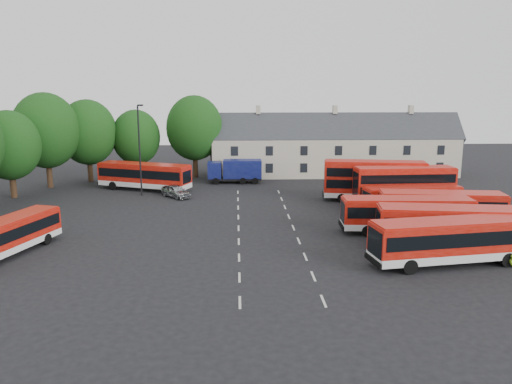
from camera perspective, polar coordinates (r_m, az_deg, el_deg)
ground at (r=43.49m, az=-2.00°, el=-4.89°), size 140.00×140.00×0.00m
lane_markings at (r=45.48m, az=1.15°, el=-4.12°), size 5.15×33.80×0.01m
treeline at (r=64.66m, az=-20.95°, el=5.89°), size 29.92×32.59×12.01m
terrace_houses at (r=73.54m, az=8.87°, el=4.93°), size 35.70×7.13×10.06m
bus_row_a at (r=38.35m, az=21.46°, el=-4.92°), size 12.01×4.42×3.32m
bus_row_b at (r=42.04m, az=21.93°, el=-3.45°), size 12.31×4.40×3.41m
bus_row_c at (r=45.39m, az=16.85°, el=-2.20°), size 11.31×3.17×3.16m
bus_row_d at (r=48.92m, az=20.41°, el=-1.45°), size 11.38×3.96×3.15m
bus_row_e at (r=52.56m, az=17.43°, el=-0.60°), size 10.16×3.85×2.81m
bus_dd_south at (r=55.23m, az=16.56°, el=0.86°), size 10.65×2.91×4.33m
bus_dd_north at (r=57.19m, az=13.38°, el=1.52°), size 11.37×4.26×4.55m
bus_west at (r=42.08m, az=-26.68°, el=-4.35°), size 5.17×10.19×2.82m
bus_north at (r=63.32m, az=-12.66°, el=2.00°), size 11.97×6.89×3.34m
box_truck at (r=66.59m, az=-2.35°, el=2.52°), size 7.13×2.28×3.11m
silver_car at (r=58.70m, az=-9.14°, el=0.11°), size 4.10×4.42×1.47m
lamppost at (r=59.77m, az=-13.15°, el=4.96°), size 0.73×0.29×10.64m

